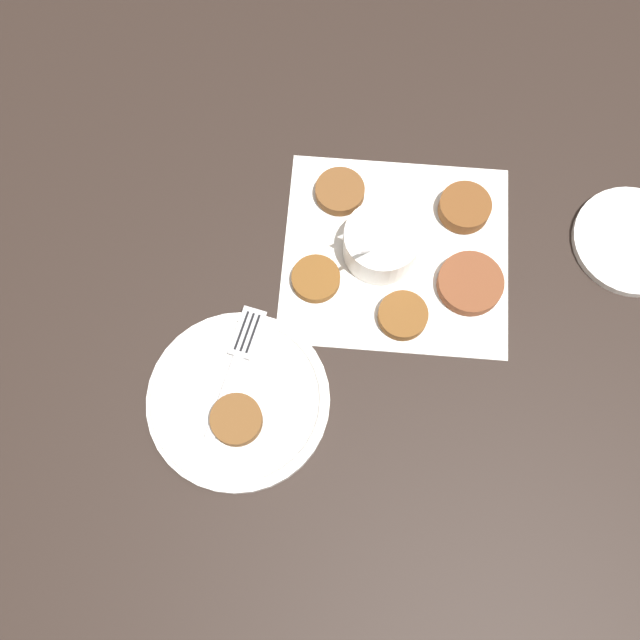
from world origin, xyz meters
The scene contains 12 objects.
ground_plane centered at (0.00, 0.00, 0.00)m, with size 4.00×4.00×0.00m, color black.
napkin centered at (0.01, -0.01, 0.00)m, with size 0.30×0.28×0.00m.
sauce_bowl centered at (0.03, -0.01, 0.03)m, with size 0.10×0.09×0.09m.
fritter_0 centered at (-0.08, -0.07, 0.01)m, with size 0.07×0.07×0.02m.
fritter_1 centered at (-0.08, 0.04, 0.01)m, with size 0.08×0.08×0.02m.
fritter_2 centered at (0.00, 0.08, 0.01)m, with size 0.06×0.06×0.02m.
fritter_3 centered at (0.08, -0.09, 0.01)m, with size 0.06×0.06×0.02m.
fritter_4 centered at (0.11, 0.03, 0.01)m, with size 0.06×0.06×0.01m.
serving_plate centered at (0.20, 0.19, 0.01)m, with size 0.22×0.22×0.02m.
fritter_on_plate centered at (0.19, 0.21, 0.03)m, with size 0.06×0.06×0.02m.
fork centered at (0.20, 0.14, 0.02)m, with size 0.07×0.16×0.00m.
extra_saucer centered at (-0.29, -0.03, 0.01)m, with size 0.15×0.15×0.01m.
Camera 1 is at (0.10, 0.37, 0.87)m, focal length 42.00 mm.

